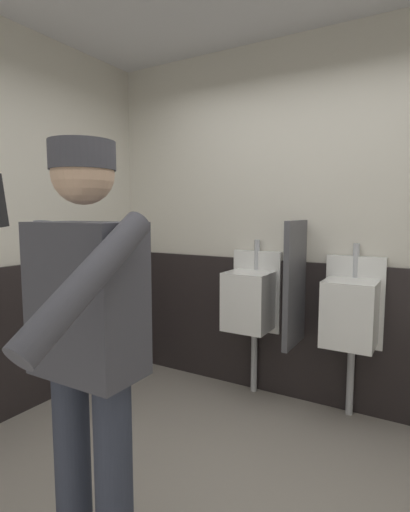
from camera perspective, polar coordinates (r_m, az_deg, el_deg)
The scene contains 6 objects.
wall_back at distance 3.13m, azimuth 15.73°, elevation 4.59°, with size 4.16×0.12×2.75m, color beige.
wainscot_band_back at distance 3.19m, azimuth 14.93°, elevation -10.61°, with size 3.56×0.03×1.08m, color black.
urinal_left at distance 3.14m, azimuth 6.53°, elevation -6.26°, with size 0.40×0.34×1.24m.
urinal_middle at distance 2.93m, azimuth 20.19°, elevation -7.53°, with size 0.40×0.34×1.24m.
privacy_divider_panel at distance 2.91m, azimuth 12.78°, elevation -3.89°, with size 0.04×0.40×0.90m, color #4C4C51.
person at distance 1.55m, azimuth -16.66°, elevation -10.95°, with size 0.63×0.60×1.70m.
Camera 1 is at (0.80, -1.43, 1.45)m, focal length 27.87 mm.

